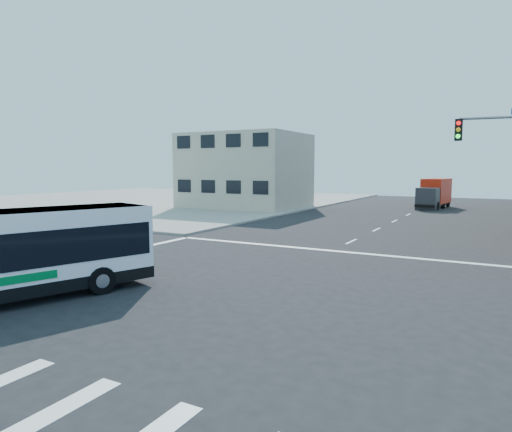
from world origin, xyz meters
The scene contains 4 objects.
ground centered at (0.00, 0.00, 0.00)m, with size 120.00×120.00×0.00m, color black.
sidewalk_nw centered at (-35.00, 35.00, 0.07)m, with size 50.00×50.00×0.15m, color gray.
building_west centered at (-17.02, 29.98, 4.01)m, with size 12.06×10.06×8.00m.
box_truck centered at (1.14, 39.44, 1.55)m, with size 2.87×7.30×3.20m.
Camera 1 is at (7.82, -13.13, 4.32)m, focal length 32.00 mm.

